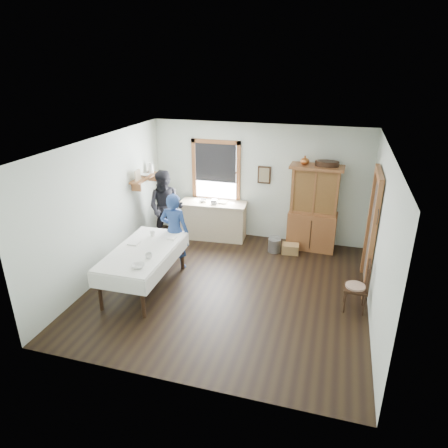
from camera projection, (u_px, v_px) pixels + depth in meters
The scene contains 20 objects.
room at pixel (229, 221), 7.01m from camera, with size 5.01×5.01×2.70m.
window at pixel (216, 169), 9.35m from camera, with size 1.18×0.07×1.48m.
doorway at pixel (372, 228), 7.20m from camera, with size 0.09×1.14×2.22m.
wall_shelf at pixel (145, 176), 8.90m from camera, with size 0.24×1.00×0.44m.
framed_picture at pixel (264, 175), 9.08m from camera, with size 0.30×0.04×0.40m, color #301E10.
rug_beater at pixel (378, 210), 6.50m from camera, with size 0.27×0.27×0.01m, color black.
work_counter at pixel (213, 220), 9.48m from camera, with size 1.56×0.59×0.89m, color #C5B189.
china_hutch at pixel (313, 208), 8.75m from camera, with size 1.12×0.53×1.92m, color #9A5A2F.
dining_table at pixel (145, 269), 7.38m from camera, with size 1.05×2.00×0.80m, color white.
spindle_chair at pixel (356, 286), 6.71m from camera, with size 0.42×0.42×0.92m, color #301E10.
pail at pixel (274, 245), 8.89m from camera, with size 0.28×0.28×0.30m, color gray.
wicker_basket at pixel (290, 249), 8.82m from camera, with size 0.37×0.26×0.22m, color #9F7848.
woman_blue at pixel (175, 234), 8.01m from camera, with size 0.54×0.35×1.48m, color navy.
figure_dark at pixel (166, 210), 9.11m from camera, with size 0.77×0.60×1.59m, color black.
table_cup_a at pixel (149, 256), 6.89m from camera, with size 0.12×0.12×0.10m, color white.
table_cup_b at pixel (152, 234), 7.75m from camera, with size 0.10×0.10×0.10m, color white.
table_bowl at pixel (138, 266), 6.59m from camera, with size 0.24×0.24×0.06m, color white.
counter_book at pixel (219, 202), 9.34m from camera, with size 0.16×0.21×0.02m, color #7B6F52.
counter_bowl at pixel (203, 200), 9.36m from camera, with size 0.18×0.18×0.06m, color white.
shelf_bowl at pixel (145, 175), 8.90m from camera, with size 0.22×0.22×0.05m, color white.
Camera 1 is at (1.73, -6.26, 3.98)m, focal length 32.00 mm.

